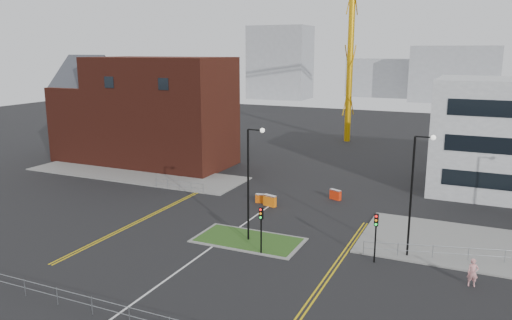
% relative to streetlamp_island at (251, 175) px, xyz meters
% --- Properties ---
extents(ground, '(200.00, 200.00, 0.00)m').
position_rel_streetlamp_island_xyz_m(ground, '(-2.22, -8.00, -5.41)').
color(ground, black).
rests_on(ground, ground).
extents(pavement_left, '(28.00, 8.00, 0.12)m').
position_rel_streetlamp_island_xyz_m(pavement_left, '(-22.22, 14.00, -5.35)').
color(pavement_left, slate).
rests_on(pavement_left, ground).
extents(island_kerb, '(8.60, 4.60, 0.08)m').
position_rel_streetlamp_island_xyz_m(island_kerb, '(-0.22, 0.00, -5.37)').
color(island_kerb, slate).
rests_on(island_kerb, ground).
extents(grass_island, '(8.00, 4.00, 0.12)m').
position_rel_streetlamp_island_xyz_m(grass_island, '(-0.22, 0.00, -5.35)').
color(grass_island, '#294E1A').
rests_on(grass_island, ground).
extents(brick_building, '(24.20, 10.07, 14.24)m').
position_rel_streetlamp_island_xyz_m(brick_building, '(-25.19, 20.00, 1.44)').
color(brick_building, '#4E1C13').
rests_on(brick_building, ground).
extents(streetlamp_island, '(1.46, 0.36, 9.18)m').
position_rel_streetlamp_island_xyz_m(streetlamp_island, '(0.00, 0.00, 0.00)').
color(streetlamp_island, black).
rests_on(streetlamp_island, ground).
extents(streetlamp_right_near, '(1.46, 0.36, 9.18)m').
position_rel_streetlamp_island_xyz_m(streetlamp_right_near, '(12.00, 2.00, 0.00)').
color(streetlamp_right_near, black).
rests_on(streetlamp_right_near, ground).
extents(traffic_light_island, '(0.28, 0.33, 3.65)m').
position_rel_streetlamp_island_xyz_m(traffic_light_island, '(1.78, -2.02, -2.85)').
color(traffic_light_island, black).
rests_on(traffic_light_island, ground).
extents(traffic_light_right, '(0.28, 0.33, 3.65)m').
position_rel_streetlamp_island_xyz_m(traffic_light_right, '(9.78, -0.02, -2.85)').
color(traffic_light_right, black).
rests_on(traffic_light_right, ground).
extents(railing_front, '(24.05, 0.05, 1.10)m').
position_rel_streetlamp_island_xyz_m(railing_front, '(-2.22, -14.00, -4.63)').
color(railing_front, gray).
rests_on(railing_front, ground).
extents(railing_left, '(6.05, 0.05, 1.10)m').
position_rel_streetlamp_island_xyz_m(railing_left, '(-13.22, 10.00, -4.67)').
color(railing_left, gray).
rests_on(railing_left, ground).
extents(railing_right, '(19.05, 5.05, 1.10)m').
position_rel_streetlamp_island_xyz_m(railing_right, '(18.28, 3.50, -4.63)').
color(railing_right, gray).
rests_on(railing_right, ground).
extents(centre_line, '(0.15, 30.00, 0.01)m').
position_rel_streetlamp_island_xyz_m(centre_line, '(-2.22, -6.00, -5.41)').
color(centre_line, silver).
rests_on(centre_line, ground).
extents(yellow_left_a, '(0.12, 24.00, 0.01)m').
position_rel_streetlamp_island_xyz_m(yellow_left_a, '(-11.22, 2.00, -5.41)').
color(yellow_left_a, gold).
rests_on(yellow_left_a, ground).
extents(yellow_left_b, '(0.12, 24.00, 0.01)m').
position_rel_streetlamp_island_xyz_m(yellow_left_b, '(-10.92, 2.00, -5.41)').
color(yellow_left_b, gold).
rests_on(yellow_left_b, ground).
extents(yellow_right_a, '(0.12, 20.00, 0.01)m').
position_rel_streetlamp_island_xyz_m(yellow_right_a, '(7.28, -2.00, -5.41)').
color(yellow_right_a, gold).
rests_on(yellow_right_a, ground).
extents(yellow_right_b, '(0.12, 20.00, 0.01)m').
position_rel_streetlamp_island_xyz_m(yellow_right_b, '(7.58, -2.00, -5.41)').
color(yellow_right_b, gold).
rests_on(yellow_right_b, ground).
extents(skyline_a, '(18.00, 12.00, 22.00)m').
position_rel_streetlamp_island_xyz_m(skyline_a, '(-42.22, 112.00, 5.59)').
color(skyline_a, gray).
rests_on(skyline_a, ground).
extents(skyline_b, '(24.00, 12.00, 16.00)m').
position_rel_streetlamp_island_xyz_m(skyline_b, '(7.78, 122.00, 2.59)').
color(skyline_b, gray).
rests_on(skyline_b, ground).
extents(skyline_d, '(30.00, 12.00, 12.00)m').
position_rel_streetlamp_island_xyz_m(skyline_d, '(-10.22, 132.00, 0.59)').
color(skyline_d, gray).
rests_on(skyline_d, ground).
extents(pedestrian, '(0.74, 0.55, 1.85)m').
position_rel_streetlamp_island_xyz_m(pedestrian, '(16.26, -1.10, -4.49)').
color(pedestrian, pink).
rests_on(pedestrian, ground).
extents(barrier_left, '(1.13, 0.53, 0.91)m').
position_rel_streetlamp_island_xyz_m(barrier_left, '(-3.37, 9.62, -4.92)').
color(barrier_left, '#D3550B').
rests_on(barrier_left, ground).
extents(barrier_mid, '(1.39, 0.78, 1.11)m').
position_rel_streetlamp_island_xyz_m(barrier_mid, '(-2.16, 9.00, -4.81)').
color(barrier_mid, orange).
rests_on(barrier_mid, ground).
extents(barrier_right, '(1.28, 0.85, 1.02)m').
position_rel_streetlamp_island_xyz_m(barrier_right, '(3.06, 13.80, -4.86)').
color(barrier_right, '#F3300D').
rests_on(barrier_right, ground).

